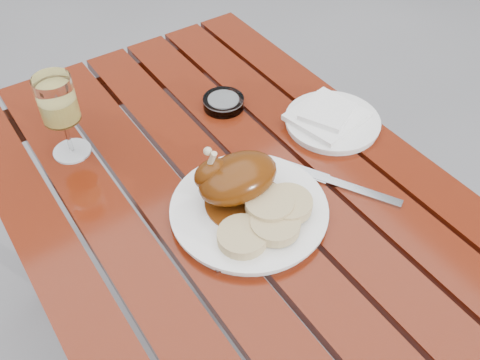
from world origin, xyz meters
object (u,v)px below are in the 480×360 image
at_px(wine_glass, 62,117).
at_px(side_plate, 332,122).
at_px(ashtray, 223,103).
at_px(table, 232,294).
at_px(dinner_plate, 249,210).

height_order(wine_glass, side_plate, wine_glass).
bearing_deg(wine_glass, ashtray, -8.04).
height_order(side_plate, ashtray, ashtray).
height_order(table, dinner_plate, dinner_plate).
xyz_separation_m(table, ashtray, (0.14, 0.23, 0.39)).
xyz_separation_m(dinner_plate, side_plate, (0.31, 0.11, -0.00)).
height_order(table, ashtray, ashtray).
bearing_deg(table, ashtray, 59.59).
height_order(dinner_plate, ashtray, ashtray).
bearing_deg(side_plate, dinner_plate, -159.93).
relative_size(side_plate, ashtray, 2.23).
bearing_deg(ashtray, table, -120.41).
distance_m(wine_glass, side_plate, 0.58).
distance_m(table, side_plate, 0.49).
xyz_separation_m(wine_glass, side_plate, (0.52, -0.24, -0.09)).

